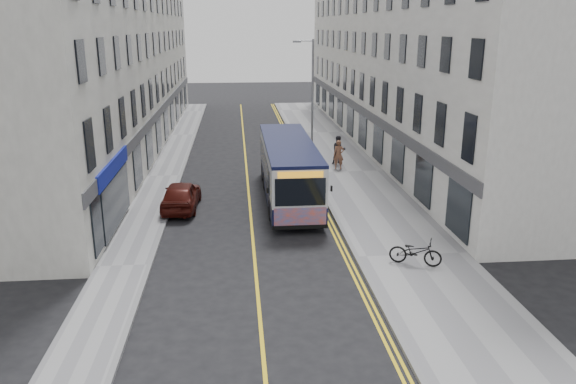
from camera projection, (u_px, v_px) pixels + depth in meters
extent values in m
plane|color=black|center=(254.00, 251.00, 22.82)|extent=(140.00, 140.00, 0.00)
cube|color=gray|center=(348.00, 172.00, 34.81)|extent=(4.50, 64.00, 0.12)
cube|color=gray|center=(164.00, 176.00, 33.81)|extent=(2.00, 64.00, 0.12)
cube|color=slate|center=(312.00, 173.00, 34.61)|extent=(0.18, 64.00, 0.13)
cube|color=slate|center=(181.00, 176.00, 33.89)|extent=(0.18, 64.00, 0.13)
cube|color=yellow|center=(247.00, 175.00, 34.27)|extent=(0.12, 64.00, 0.01)
cube|color=yellow|center=(305.00, 174.00, 34.58)|extent=(0.10, 64.00, 0.01)
cube|color=yellow|center=(308.00, 174.00, 34.60)|extent=(0.10, 64.00, 0.01)
cube|color=white|center=(396.00, 57.00, 42.02)|extent=(6.00, 46.00, 13.00)
cube|color=silver|center=(117.00, 59.00, 40.20)|extent=(6.00, 46.00, 13.00)
cylinder|color=gray|center=(312.00, 105.00, 35.41)|extent=(0.14, 0.14, 8.00)
cylinder|color=gray|center=(305.00, 41.00, 34.25)|extent=(1.00, 0.08, 0.08)
cube|color=gray|center=(297.00, 42.00, 34.22)|extent=(0.50, 0.18, 0.12)
cube|color=black|center=(289.00, 185.00, 29.35)|extent=(2.42, 10.66, 0.87)
cube|color=silver|center=(289.00, 161.00, 28.98)|extent=(2.42, 10.66, 1.74)
cube|color=black|center=(289.00, 143.00, 28.71)|extent=(2.44, 10.66, 0.16)
cube|color=black|center=(264.00, 162.00, 29.48)|extent=(0.04, 8.33, 1.11)
cube|color=black|center=(311.00, 161.00, 29.70)|extent=(0.04, 8.33, 1.11)
cube|color=black|center=(300.00, 192.00, 23.90)|extent=(2.18, 0.04, 1.21)
cube|color=#F44B14|center=(300.00, 218.00, 24.24)|extent=(2.28, 0.04, 0.92)
cube|color=orange|center=(301.00, 175.00, 23.67)|extent=(1.94, 0.04, 0.27)
cylinder|color=black|center=(272.00, 210.00, 26.29)|extent=(0.27, 0.97, 0.97)
cylinder|color=black|center=(318.00, 209.00, 26.48)|extent=(0.27, 0.97, 0.97)
cylinder|color=black|center=(266.00, 180.00, 31.37)|extent=(0.27, 0.97, 0.97)
cylinder|color=black|center=(304.00, 179.00, 31.57)|extent=(0.27, 0.97, 0.97)
cylinder|color=black|center=(264.00, 173.00, 33.04)|extent=(0.27, 0.97, 0.97)
cylinder|color=black|center=(301.00, 172.00, 33.23)|extent=(0.27, 0.97, 0.97)
imported|color=black|center=(415.00, 252.00, 21.10)|extent=(2.07, 1.40, 1.03)
imported|color=brown|center=(339.00, 155.00, 35.12)|extent=(0.75, 0.58, 1.82)
imported|color=black|center=(339.00, 150.00, 36.33)|extent=(0.92, 0.73, 1.85)
imported|color=silver|center=(288.00, 141.00, 41.49)|extent=(1.45, 3.78, 1.23)
imported|color=#43100B|center=(181.00, 195.00, 27.86)|extent=(1.89, 4.27, 1.43)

